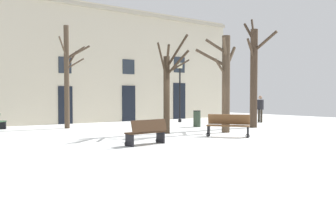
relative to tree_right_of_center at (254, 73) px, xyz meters
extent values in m
plane|color=white|center=(-5.35, -1.32, -3.00)|extent=(36.68, 36.68, 0.00)
cube|color=beige|center=(-5.35, 8.86, 0.91)|extent=(22.93, 0.40, 7.81)
cube|color=#B1A993|center=(-5.35, 8.61, 4.56)|extent=(22.93, 0.30, 0.24)
cube|color=black|center=(-7.51, 8.64, -1.82)|extent=(0.90, 0.08, 2.36)
cube|color=#262D38|center=(-7.51, 8.64, 0.67)|extent=(0.81, 0.06, 1.02)
cube|color=black|center=(-2.99, 8.64, -1.76)|extent=(1.03, 0.08, 2.47)
cube|color=#262D38|center=(-2.99, 8.64, 0.78)|extent=(0.92, 0.06, 1.01)
cube|color=black|center=(1.46, 8.64, -1.62)|extent=(1.13, 0.08, 2.75)
cube|color=#262D38|center=(1.46, 8.64, 1.15)|extent=(1.02, 0.06, 1.19)
cylinder|color=#423326|center=(-0.02, -0.01, -0.30)|extent=(0.40, 0.40, 5.39)
cylinder|color=#423326|center=(-0.45, -0.17, 1.27)|extent=(0.99, 0.47, 1.05)
cylinder|color=#423326|center=(0.22, 0.56, 2.31)|extent=(0.66, 1.29, 1.28)
cylinder|color=#423326|center=(0.42, 0.47, 2.49)|extent=(1.03, 1.10, 1.42)
cylinder|color=#423326|center=(0.26, 0.24, 1.25)|extent=(0.69, 0.63, 1.25)
cylinder|color=#423326|center=(0.11, -0.66, 1.66)|extent=(0.42, 1.41, 1.04)
cylinder|color=#4C3D2D|center=(-3.29, -1.16, -0.72)|extent=(0.38, 0.38, 4.56)
cylinder|color=#4C3D2D|center=(-3.86, -0.72, 0.53)|extent=(1.26, 1.01, 0.89)
cylinder|color=#4C3D2D|center=(-3.76, -1.54, 0.96)|extent=(1.08, 0.92, 0.86)
cylinder|color=#4C3D2D|center=(-3.10, -0.90, 0.93)|extent=(0.53, 0.66, 1.13)
cylinder|color=#4C3D2D|center=(-3.64, -1.16, 0.04)|extent=(0.78, 0.12, 0.84)
cylinder|color=#4C3D2D|center=(-2.84, -0.99, 0.57)|extent=(1.05, 0.52, 1.18)
cylinder|color=#4C3D2D|center=(-3.72, -0.92, 1.06)|extent=(0.97, 0.63, 0.71)
cylinder|color=#4C3D2D|center=(-8.57, 5.47, -0.25)|extent=(0.27, 0.27, 5.49)
cylinder|color=#4C3D2D|center=(-8.07, 5.11, 1.06)|extent=(1.11, 0.85, 0.77)
cylinder|color=#4C3D2D|center=(-8.25, 5.08, 0.45)|extent=(0.72, 0.87, 0.58)
cylinder|color=#4C3D2D|center=(-8.88, 5.13, 1.28)|extent=(0.72, 0.78, 1.01)
cylinder|color=#4C3D2D|center=(-8.29, 5.48, 0.69)|extent=(0.65, 0.11, 0.99)
cylinder|color=#4C3D2D|center=(-8.07, 5.45, 1.10)|extent=(1.05, 0.12, 0.74)
cylinder|color=#382B1E|center=(-5.83, 0.11, -1.22)|extent=(0.29, 0.29, 3.55)
cylinder|color=#382B1E|center=(-5.69, -0.50, 0.20)|extent=(0.41, 1.31, 1.11)
cylinder|color=#382B1E|center=(-5.15, 0.14, 0.12)|extent=(1.40, 0.14, 0.76)
cylinder|color=#382B1E|center=(-6.20, -0.49, 0.44)|extent=(0.86, 1.30, 0.93)
cylinder|color=#382B1E|center=(-5.68, -0.46, 0.71)|extent=(0.41, 1.25, 1.46)
cylinder|color=#382B1E|center=(-6.30, -0.23, 0.26)|extent=(1.05, 0.79, 1.55)
cylinder|color=black|center=(-0.78, 5.66, -1.20)|extent=(0.10, 0.10, 3.58)
cylinder|color=black|center=(-0.78, 5.66, -2.90)|extent=(0.22, 0.22, 0.20)
cube|color=beige|center=(-0.78, 5.66, 0.77)|extent=(0.24, 0.24, 0.36)
cone|color=black|center=(-0.78, 5.66, 0.95)|extent=(0.30, 0.30, 0.14)
cylinder|color=#2D3D2D|center=(-2.31, 2.10, -2.55)|extent=(0.41, 0.41, 0.89)
torus|color=black|center=(-2.31, 2.10, -2.09)|extent=(0.44, 0.44, 0.04)
cube|color=brown|center=(-4.56, -2.57, -2.53)|extent=(1.42, 1.68, 0.05)
cube|color=brown|center=(-4.40, -2.45, -2.27)|extent=(1.18, 1.49, 0.43)
cube|color=black|center=(-5.06, -1.91, -2.76)|extent=(0.35, 0.29, 0.47)
torus|color=black|center=(-5.20, -2.02, -2.92)|extent=(0.13, 0.15, 0.17)
cube|color=black|center=(-4.06, -3.23, -2.76)|extent=(0.35, 0.29, 0.47)
torus|color=black|center=(-4.20, -3.34, -2.92)|extent=(0.13, 0.15, 0.17)
cube|color=#3D2819|center=(-8.75, -2.70, -2.56)|extent=(1.58, 0.65, 0.05)
cube|color=#3D2819|center=(-8.73, -2.90, -2.31)|extent=(1.54, 0.34, 0.41)
cube|color=black|center=(-8.05, -2.61, -2.78)|extent=(0.11, 0.41, 0.44)
torus|color=black|center=(-8.08, -2.43, -2.92)|extent=(0.17, 0.05, 0.17)
cube|color=black|center=(-9.46, -2.79, -2.78)|extent=(0.11, 0.41, 0.44)
torus|color=black|center=(-9.48, -2.62, -2.92)|extent=(0.17, 0.05, 0.17)
cube|color=black|center=(-11.51, 6.96, -2.78)|extent=(0.33, 0.28, 0.42)
torus|color=black|center=(-11.38, 6.86, -2.92)|extent=(0.13, 0.15, 0.17)
cylinder|color=#2D271E|center=(3.44, 2.32, -2.57)|extent=(0.14, 0.14, 0.85)
cylinder|color=#2D271E|center=(3.41, 2.50, -2.57)|extent=(0.14, 0.14, 0.85)
cube|color=black|center=(3.43, 2.41, -1.82)|extent=(0.28, 0.41, 0.66)
sphere|color=#9E755B|center=(3.43, 2.41, -1.34)|extent=(0.23, 0.23, 0.23)
camera|label=1|loc=(-15.58, -13.51, -1.31)|focal=38.91mm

